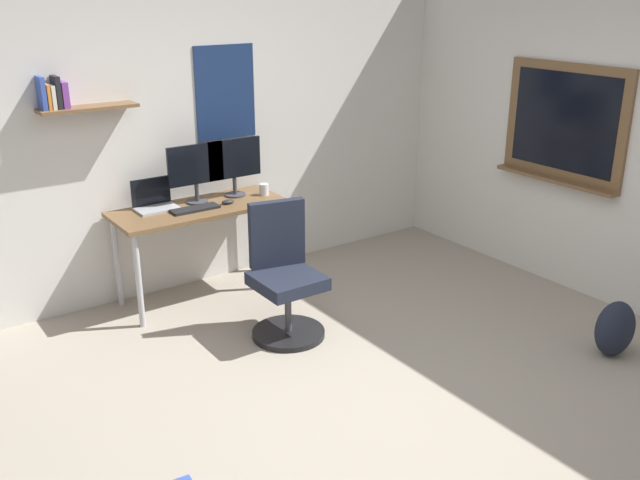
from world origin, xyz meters
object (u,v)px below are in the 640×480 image
Objects in this scene: computer_mouse at (228,202)px; keyboard at (195,209)px; desk at (200,217)px; backpack at (615,329)px; coffee_mug at (264,189)px; laptop at (155,202)px; monitor_secondary at (234,163)px; monitor_primary at (196,169)px; office_chair at (284,280)px.

keyboard is at bearing 180.00° from computer_mouse.
backpack is (1.84, -2.45, -0.47)m from desk.
coffee_mug is 0.24× the size of backpack.
desk is at bearing 126.97° from backpack.
keyboard is 4.02× the size of coffee_mug.
laptop is 0.70m from monitor_secondary.
monitor_primary is 5.04× the size of coffee_mug.
monitor_primary is 1.25× the size of keyboard.
computer_mouse is at bearing -41.63° from monitor_primary.
monitor_secondary is 5.04× the size of coffee_mug.
keyboard is 0.28m from computer_mouse.
monitor_primary reaches higher than office_chair.
monitor_primary is (0.03, 0.09, 0.36)m from desk.
coffee_mug is (0.87, -0.16, -0.01)m from laptop.
keyboard reaches higher than desk.
computer_mouse is (-0.15, -0.16, -0.25)m from monitor_secondary.
monitor_secondary reaches higher than coffee_mug.
office_chair is at bearing -112.73° from coffee_mug.
monitor_secondary reaches higher than desk.
desk is at bearing 46.37° from keyboard.
computer_mouse is (0.21, -0.07, 0.10)m from desk.
monitor_secondary is 4.46× the size of computer_mouse.
laptop is 0.67× the size of monitor_primary.
office_chair is at bearing -77.44° from desk.
office_chair reaches higher than coffee_mug.
monitor_primary is at bearing 69.53° from desk.
backpack is (1.91, -2.38, -0.57)m from keyboard.
monitor_primary is (0.33, -0.05, 0.22)m from laptop.
monitor_primary reaches higher than desk.
coffee_mug is at bearing -10.29° from laptop.
backpack is at bearing -43.31° from office_chair.
backpack is (1.81, -2.54, -0.83)m from monitor_primary.
laptop is at bearing 169.71° from coffee_mug.
coffee_mug is at bearing 117.67° from backpack.
backpack is at bearing -54.52° from monitor_primary.
keyboard is at bearing -159.82° from monitor_secondary.
coffee_mug is (0.57, -0.02, 0.13)m from desk.
monitor_secondary is (0.67, -0.05, 0.22)m from laptop.
desk is 12.86× the size of computer_mouse.
monitor_primary is 3.22m from backpack.
monitor_primary is 1.00× the size of monitor_secondary.
computer_mouse is (0.51, -0.21, -0.04)m from laptop.
desk is at bearing 161.78° from computer_mouse.
computer_mouse is 0.27× the size of backpack.
laptop is at bearing 171.79° from monitor_primary.
computer_mouse is at bearing -18.22° from desk.
monitor_secondary is 1.20× the size of backpack.
monitor_secondary is (0.17, 0.99, 0.62)m from office_chair.
office_chair is (0.20, -0.90, -0.26)m from desk.
backpack is at bearing -55.58° from computer_mouse.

